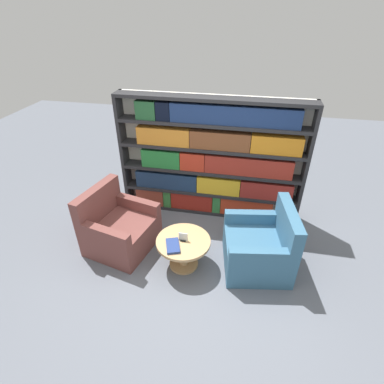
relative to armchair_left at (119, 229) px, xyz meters
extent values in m
plane|color=slate|center=(1.15, -0.34, -0.31)|extent=(14.00, 14.00, 0.00)
cube|color=silver|center=(1.15, 1.24, 0.67)|extent=(2.89, 0.05, 1.95)
cube|color=#262628|center=(-0.27, 1.11, 0.67)|extent=(0.05, 0.30, 1.95)
cube|color=#262628|center=(2.58, 1.11, 0.67)|extent=(0.05, 0.30, 1.95)
cube|color=#262628|center=(1.15, 1.11, -0.28)|extent=(2.79, 0.30, 0.05)
cube|color=#262628|center=(1.15, 1.11, 0.09)|extent=(2.79, 0.30, 0.05)
cube|color=#262628|center=(1.15, 1.11, 0.48)|extent=(2.79, 0.30, 0.05)
cube|color=#262628|center=(1.15, 1.11, 0.87)|extent=(2.79, 0.30, 0.05)
cube|color=#262628|center=(1.15, 1.11, 1.26)|extent=(2.79, 0.30, 0.05)
cube|color=#262628|center=(1.15, 1.11, 1.62)|extent=(2.79, 0.30, 0.05)
cube|color=brown|center=(0.13, 1.09, -0.10)|extent=(0.48, 0.20, 0.30)
cube|color=#337335|center=(0.44, 1.09, -0.10)|extent=(0.13, 0.20, 0.30)
cube|color=maroon|center=(0.87, 1.09, -0.10)|extent=(0.70, 0.20, 0.30)
cube|color=#33793C|center=(1.29, 1.09, -0.10)|extent=(0.13, 0.20, 0.30)
cube|color=#BB381E|center=(1.78, 1.09, -0.10)|extent=(0.84, 0.20, 0.30)
cube|color=navy|center=(0.44, 1.09, 0.25)|extent=(1.03, 0.20, 0.29)
cube|color=gold|center=(1.31, 1.09, 0.25)|extent=(0.69, 0.20, 0.29)
cube|color=maroon|center=(2.06, 1.09, 0.25)|extent=(0.81, 0.20, 0.29)
cube|color=#247835|center=(0.37, 1.09, 0.65)|extent=(0.62, 0.20, 0.29)
cube|color=red|center=(0.88, 1.09, 0.65)|extent=(0.38, 0.20, 0.29)
cube|color=maroon|center=(1.74, 1.09, 0.65)|extent=(1.33, 0.20, 0.29)
cube|color=orange|center=(0.42, 1.09, 1.03)|extent=(0.82, 0.20, 0.27)
cube|color=brown|center=(1.29, 1.09, 1.03)|extent=(0.89, 0.20, 0.27)
cube|color=orange|center=(2.11, 1.09, 1.03)|extent=(0.73, 0.20, 0.27)
cube|color=#21522D|center=(0.18, 1.09, 1.42)|extent=(0.30, 0.20, 0.27)
cube|color=black|center=(0.44, 1.09, 1.42)|extent=(0.21, 0.20, 0.27)
cube|color=navy|center=(1.47, 1.09, 1.42)|extent=(1.83, 0.20, 0.27)
cube|color=brown|center=(0.04, -0.01, -0.09)|extent=(1.02, 1.04, 0.43)
cube|color=brown|center=(-0.30, 0.07, 0.37)|extent=(0.34, 0.88, 0.48)
cube|color=brown|center=(0.03, -0.39, 0.22)|extent=(0.71, 0.28, 0.18)
cube|color=brown|center=(0.20, 0.34, 0.22)|extent=(0.71, 0.28, 0.18)
cube|color=#386684|center=(1.96, -0.01, -0.09)|extent=(0.97, 1.00, 0.43)
cube|color=#386684|center=(2.31, 0.05, 0.37)|extent=(0.28, 0.88, 0.48)
cube|color=#386684|center=(1.83, 0.35, 0.22)|extent=(0.71, 0.23, 0.18)
cube|color=#386684|center=(1.96, -0.39, 0.22)|extent=(0.71, 0.23, 0.18)
cylinder|color=tan|center=(1.00, -0.21, -0.11)|extent=(0.13, 0.13, 0.40)
cylinder|color=tan|center=(1.00, -0.21, -0.29)|extent=(0.39, 0.39, 0.03)
cylinder|color=tan|center=(1.00, -0.21, 0.11)|extent=(0.72, 0.72, 0.04)
cube|color=black|center=(1.00, -0.21, 0.14)|extent=(0.07, 0.06, 0.01)
cube|color=silver|center=(1.00, -0.21, 0.20)|extent=(0.12, 0.01, 0.12)
cube|color=navy|center=(0.90, -0.35, 0.15)|extent=(0.24, 0.31, 0.03)
camera|label=1|loc=(1.69, -3.08, 2.78)|focal=28.00mm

